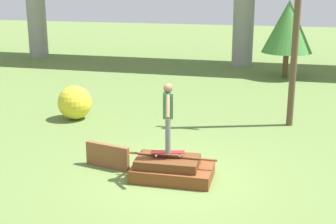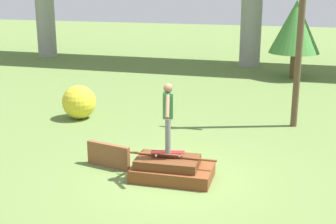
# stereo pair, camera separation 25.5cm
# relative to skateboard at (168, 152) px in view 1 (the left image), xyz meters

# --- Properties ---
(ground_plane) EXTENTS (80.00, 80.00, 0.00)m
(ground_plane) POSITION_rel_skateboard_xyz_m (0.10, 0.03, -0.63)
(ground_plane) COLOR olive
(scrap_pile) EXTENTS (2.03, 1.12, 0.56)m
(scrap_pile) POSITION_rel_skateboard_xyz_m (0.07, 0.02, -0.41)
(scrap_pile) COLOR brown
(scrap_pile) RESTS_ON ground_plane
(scrap_plank_loose) EXTENTS (1.17, 0.36, 0.59)m
(scrap_plank_loose) POSITION_rel_skateboard_xyz_m (-1.58, 0.27, -0.34)
(scrap_plank_loose) COLOR brown
(scrap_plank_loose) RESTS_ON ground_plane
(skateboard) EXTENTS (0.78, 0.37, 0.09)m
(skateboard) POSITION_rel_skateboard_xyz_m (0.00, 0.00, 0.00)
(skateboard) COLOR maroon
(skateboard) RESTS_ON scrap_pile
(skater) EXTENTS (0.34, 1.06, 1.57)m
(skater) POSITION_rel_skateboard_xyz_m (0.00, -0.00, 0.92)
(skater) COLOR slate
(skater) RESTS_ON skateboard
(utility_pole) EXTENTS (1.30, 0.20, 6.60)m
(utility_pole) POSITION_rel_skateboard_xyz_m (2.66, 4.96, 2.79)
(utility_pole) COLOR brown
(utility_pole) RESTS_ON ground_plane
(tree_behind_left) EXTENTS (2.31, 2.31, 3.57)m
(tree_behind_left) POSITION_rel_skateboard_xyz_m (2.40, 12.73, 1.74)
(tree_behind_left) COLOR brown
(tree_behind_left) RESTS_ON ground_plane
(bush_yellow_flowering) EXTENTS (1.10, 1.10, 1.10)m
(bush_yellow_flowering) POSITION_rel_skateboard_xyz_m (-4.14, 3.92, -0.08)
(bush_yellow_flowering) COLOR gold
(bush_yellow_flowering) RESTS_ON ground_plane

